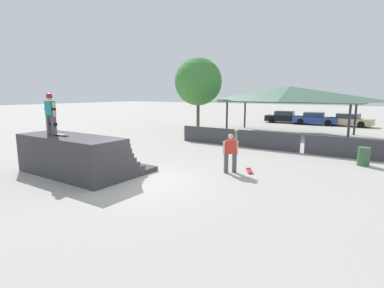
{
  "coord_description": "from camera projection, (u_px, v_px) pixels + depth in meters",
  "views": [
    {
      "loc": [
        7.53,
        -7.93,
        3.29
      ],
      "look_at": [
        -0.32,
        3.79,
        0.88
      ],
      "focal_mm": 28.0,
      "sensor_mm": 36.0,
      "label": 1
    }
  ],
  "objects": [
    {
      "name": "ground_plane",
      "position": [
        143.0,
        182.0,
        11.18
      ],
      "size": [
        160.0,
        160.0,
        0.0
      ],
      "primitive_type": "plane",
      "color": "#ADA8A0"
    },
    {
      "name": "quarter_pipe_ramp",
      "position": [
        77.0,
        157.0,
        12.28
      ],
      "size": [
        4.94,
        3.32,
        1.6
      ],
      "color": "#38383D",
      "rests_on": "ground"
    },
    {
      "name": "skater_on_deck",
      "position": [
        50.0,
        111.0,
        12.0
      ],
      "size": [
        0.71,
        0.25,
        1.68
      ],
      "rotation": [
        0.0,
        0.0,
        -0.03
      ],
      "color": "#4C4C51",
      "rests_on": "quarter_pipe_ramp"
    },
    {
      "name": "skateboard_on_deck",
      "position": [
        61.0,
        135.0,
        11.91
      ],
      "size": [
        0.79,
        0.25,
        0.09
      ],
      "rotation": [
        0.0,
        0.0,
        0.06
      ],
      "color": "red",
      "rests_on": "quarter_pipe_ramp"
    },
    {
      "name": "bystander_walking",
      "position": [
        230.0,
        151.0,
        12.37
      ],
      "size": [
        0.55,
        0.52,
        1.64
      ],
      "rotation": [
        0.0,
        0.0,
        3.89
      ],
      "color": "#4C4C51",
      "rests_on": "ground"
    },
    {
      "name": "skateboard_on_ground",
      "position": [
        249.0,
        170.0,
        12.64
      ],
      "size": [
        0.56,
        0.76,
        0.09
      ],
      "rotation": [
        0.0,
        0.0,
        2.11
      ],
      "color": "silver",
      "rests_on": "ground"
    },
    {
      "name": "barrier_fence",
      "position": [
        267.0,
        141.0,
        17.6
      ],
      "size": [
        11.85,
        0.12,
        1.05
      ],
      "color": "#3D3D42",
      "rests_on": "ground"
    },
    {
      "name": "pavilion_shelter",
      "position": [
        290.0,
        95.0,
        24.18
      ],
      "size": [
        10.99,
        4.39,
        3.81
      ],
      "color": "#2D2D33",
      "rests_on": "ground"
    },
    {
      "name": "tree_beside_pavilion",
      "position": [
        198.0,
        82.0,
        26.75
      ],
      "size": [
        4.24,
        4.24,
        6.41
      ],
      "color": "brown",
      "rests_on": "ground"
    },
    {
      "name": "trash_bin",
      "position": [
        364.0,
        156.0,
        13.69
      ],
      "size": [
        0.52,
        0.52,
        0.85
      ],
      "primitive_type": "cylinder",
      "color": "#385B3D",
      "rests_on": "ground"
    },
    {
      "name": "parked_car_black",
      "position": [
        285.0,
        117.0,
        33.44
      ],
      "size": [
        4.46,
        2.12,
        1.27
      ],
      "rotation": [
        0.0,
        0.0,
        0.11
      ],
      "color": "black",
      "rests_on": "ground"
    },
    {
      "name": "parked_car_blue",
      "position": [
        315.0,
        119.0,
        31.43
      ],
      "size": [
        4.48,
        2.2,
        1.27
      ],
      "rotation": [
        0.0,
        0.0,
        0.11
      ],
      "color": "navy",
      "rests_on": "ground"
    },
    {
      "name": "parked_car_tan",
      "position": [
        349.0,
        120.0,
        29.81
      ],
      "size": [
        4.41,
        2.31,
        1.27
      ],
      "rotation": [
        0.0,
        0.0,
        -0.16
      ],
      "color": "tan",
      "rests_on": "ground"
    }
  ]
}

